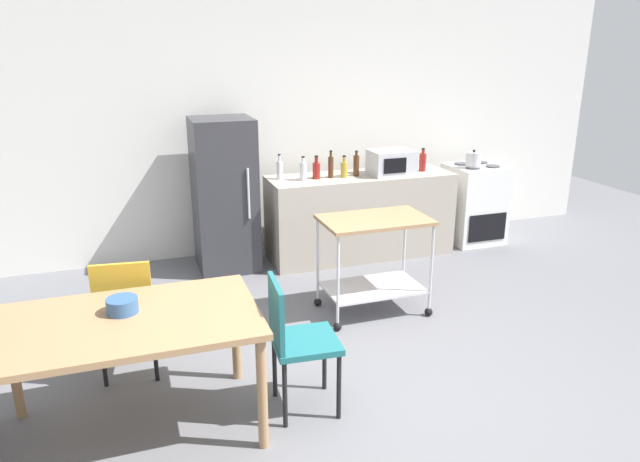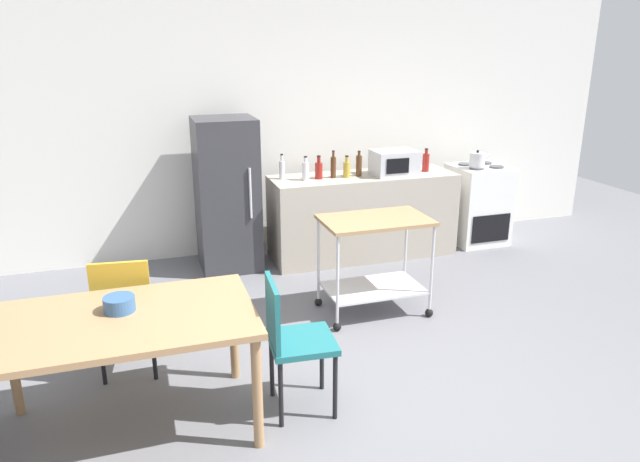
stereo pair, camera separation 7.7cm
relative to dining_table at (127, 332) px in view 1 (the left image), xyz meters
name	(u,v)px [view 1 (the left image)]	position (x,y,z in m)	size (l,w,h in m)	color
ground_plane	(385,397)	(1.57, -0.17, -0.67)	(12.00, 12.00, 0.00)	slate
back_wall	(264,120)	(1.57, 3.03, 0.78)	(8.40, 0.12, 2.90)	silver
kitchen_counter	(360,215)	(2.47, 2.43, -0.22)	(2.00, 0.64, 0.90)	#A89E8E
dining_table	(127,332)	(0.00, 0.00, 0.00)	(1.50, 0.90, 0.75)	#A37A51
chair_mustard	(126,309)	(0.00, 0.66, -0.15)	(0.45, 0.45, 0.89)	gold
chair_teal	(295,336)	(0.98, -0.09, -0.15)	(0.43, 0.43, 0.89)	#1E666B
stove_oven	(474,203)	(3.92, 2.45, -0.22)	(0.60, 0.61, 0.92)	white
refrigerator	(225,195)	(1.02, 2.53, 0.10)	(0.60, 0.63, 1.55)	#333338
kitchen_cart	(374,249)	(2.02, 1.07, -0.10)	(0.91, 0.57, 0.85)	#A37A51
bottle_soy_sauce	(280,169)	(1.60, 2.53, 0.33)	(0.06, 0.06, 0.26)	silver
bottle_sesame_oil	(303,171)	(1.81, 2.40, 0.33)	(0.07, 0.07, 0.25)	silver
bottle_vinegar	(316,170)	(1.96, 2.42, 0.32)	(0.08, 0.08, 0.24)	maroon
bottle_soda	(331,167)	(2.12, 2.42, 0.35)	(0.06, 0.06, 0.29)	#4C2D19
bottle_wine	(344,169)	(2.26, 2.40, 0.32)	(0.08, 0.08, 0.23)	gold
bottle_sparkling_water	(356,165)	(2.41, 2.41, 0.34)	(0.06, 0.06, 0.27)	#4C2D19
microwave	(391,162)	(2.79, 2.36, 0.36)	(0.46, 0.35, 0.26)	silver
bottle_olive_oil	(423,162)	(3.19, 2.41, 0.33)	(0.07, 0.07, 0.25)	maroon
fruit_bowl	(122,305)	(-0.01, 0.09, 0.12)	(0.18, 0.18, 0.09)	#33598C
kettle	(474,159)	(3.80, 2.35, 0.33)	(0.24, 0.17, 0.19)	silver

